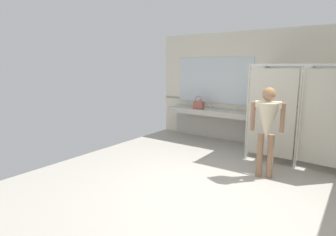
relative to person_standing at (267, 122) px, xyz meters
name	(u,v)px	position (x,y,z in m)	size (l,w,h in m)	color
ground_plane	(208,190)	(-0.62, -1.00, -1.08)	(6.26, 6.83, 0.10)	#9E998E
wall_back	(269,89)	(-0.62, 2.17, 0.40)	(6.26, 0.12, 2.88)	beige
wall_back_tile_band	(267,105)	(-0.62, 2.11, 0.02)	(6.26, 0.01, 0.06)	#9E937F
vanity_counter	(209,117)	(-2.10, 1.90, -0.42)	(2.33, 0.56, 0.95)	#B2ADA3
mirror_panel	(214,80)	(-2.10, 2.10, 0.58)	(2.23, 0.02, 1.25)	silver
bathroom_stalls	(303,112)	(0.36, 1.22, 0.03)	(2.06, 1.38, 2.04)	#B2AD9E
person_standing	(267,122)	(0.00, 0.00, 0.00)	(0.56, 0.49, 1.64)	#8C664C
handbag	(199,105)	(-2.32, 1.68, -0.08)	(0.28, 0.13, 0.36)	#934C42
soap_dispenser	(200,104)	(-2.45, 1.98, -0.10)	(0.07, 0.07, 0.23)	white
floor_drain_cover	(211,186)	(-0.60, -0.93, -1.03)	(0.14, 0.14, 0.01)	#B7BABF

